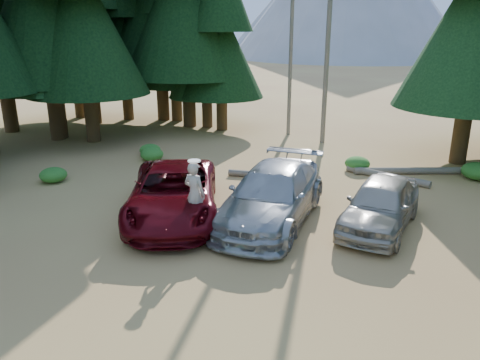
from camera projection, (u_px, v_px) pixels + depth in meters
The scene contains 18 objects.
ground at pixel (242, 281), 11.17m from camera, with size 160.00×160.00×0.00m, color #B27B4B.
forest_belt_north at pixel (308, 139), 25.00m from camera, with size 36.00×7.00×22.00m, color black, non-canonical shape.
snag_front at pixel (329, 21), 22.46m from camera, with size 0.24×0.24×12.00m, color #655D51.
snag_back at pixel (291, 41), 24.61m from camera, with size 0.20×0.20×10.00m, color #655D51.
red_pickup at pixel (173, 193), 14.69m from camera, with size 2.69×5.83×1.62m, color #57070F.
silver_minivan_center at pixel (272, 195), 14.38m from camera, with size 2.37×5.82×1.69m, color #A6AAAF.
silver_minivan_right at pixel (381, 204), 13.93m from camera, with size 1.77×4.41×1.50m, color #ADA69A.
frisbee_player at pixel (195, 194), 13.19m from camera, with size 0.79×0.64×1.91m.
log_left at pixel (273, 176), 18.53m from camera, with size 0.26×0.26×3.68m, color #655D51.
log_mid at pixel (387, 176), 18.50m from camera, with size 0.28×0.28×3.41m, color #655D51.
log_right at pixel (407, 171), 19.16m from camera, with size 0.28×0.28×4.39m, color #655D51.
shrub_far_left at pixel (152, 154), 21.05m from camera, with size 1.02×1.02×0.56m, color #246E21.
shrub_left at pixel (150, 150), 21.85m from camera, with size 0.97×0.97×0.54m, color #246E21.
shrub_center_left at pixel (288, 187), 16.79m from camera, with size 1.07×1.07×0.59m, color #246E21.
shrub_center_right at pixel (305, 177), 17.96m from camera, with size 1.01×1.01×0.56m, color #246E21.
shrub_right at pixel (357, 163), 19.64m from camera, with size 1.05×1.05×0.58m, color #246E21.
shrub_far_right at pixel (477, 171), 18.46m from camera, with size 1.22×1.22×0.67m, color #246E21.
shrub_edge_west at pixel (53, 175), 18.16m from camera, with size 1.04×1.04×0.57m, color #246E21.
Camera 1 is at (2.29, -9.56, 5.83)m, focal length 35.00 mm.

